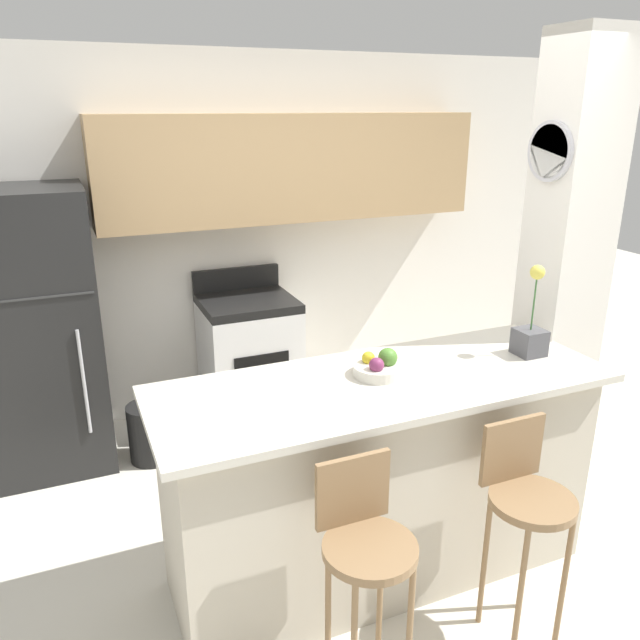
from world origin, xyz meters
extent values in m
plane|color=beige|center=(0.00, 0.00, 0.00)|extent=(14.00, 14.00, 0.00)
cube|color=white|center=(0.00, 2.13, 1.27)|extent=(5.60, 0.06, 2.55)
cube|color=tan|center=(0.30, 1.94, 1.77)|extent=(2.70, 0.32, 0.72)
cube|color=silver|center=(-0.11, 1.96, 1.55)|extent=(0.71, 0.28, 0.12)
cube|color=white|center=(1.21, 0.24, 1.27)|extent=(0.36, 0.32, 2.55)
cylinder|color=silver|center=(1.02, 0.24, 1.97)|extent=(0.02, 0.30, 0.30)
cylinder|color=white|center=(1.01, 0.24, 1.97)|extent=(0.01, 0.26, 0.26)
cube|color=beige|center=(0.00, 0.00, 0.49)|extent=(1.97, 0.63, 0.99)
cube|color=beige|center=(0.00, 0.00, 1.01)|extent=(2.09, 0.75, 0.04)
cube|color=black|center=(-1.47, 1.72, 0.59)|extent=(0.76, 0.69, 1.19)
cube|color=black|center=(-1.47, 1.72, 1.47)|extent=(0.76, 0.69, 0.56)
cube|color=#333333|center=(-1.47, 1.37, 1.19)|extent=(0.72, 0.01, 0.01)
cylinder|color=#B2B2B7|center=(-1.23, 1.36, 0.65)|extent=(0.02, 0.02, 0.65)
cube|color=white|center=(-0.11, 1.78, 0.43)|extent=(0.64, 0.59, 0.85)
cube|color=black|center=(-0.11, 1.78, 0.88)|extent=(0.64, 0.59, 0.06)
cube|color=black|center=(-0.11, 2.06, 0.99)|extent=(0.64, 0.04, 0.16)
cube|color=black|center=(-0.11, 1.49, 0.47)|extent=(0.38, 0.01, 0.27)
cylinder|color=olive|center=(-0.37, -0.60, 0.67)|extent=(0.35, 0.35, 0.03)
cube|color=olive|center=(-0.37, -0.45, 0.83)|extent=(0.30, 0.02, 0.28)
cylinder|color=olive|center=(-0.25, -0.71, 0.33)|extent=(0.02, 0.02, 0.66)
cylinder|color=olive|center=(-0.48, -0.48, 0.33)|extent=(0.02, 0.02, 0.66)
cylinder|color=olive|center=(-0.25, -0.48, 0.33)|extent=(0.02, 0.02, 0.66)
cylinder|color=olive|center=(0.37, -0.60, 0.67)|extent=(0.35, 0.35, 0.03)
cube|color=olive|center=(0.37, -0.45, 0.83)|extent=(0.30, 0.02, 0.28)
cylinder|color=olive|center=(0.25, -0.71, 0.33)|extent=(0.02, 0.02, 0.66)
cylinder|color=olive|center=(0.48, -0.71, 0.33)|extent=(0.02, 0.02, 0.66)
cylinder|color=olive|center=(0.25, -0.48, 0.33)|extent=(0.02, 0.02, 0.66)
cylinder|color=olive|center=(0.48, -0.48, 0.33)|extent=(0.02, 0.02, 0.66)
cube|color=#4C4C51|center=(0.80, -0.01, 1.09)|extent=(0.13, 0.13, 0.13)
cylinder|color=#386633|center=(0.80, -0.01, 1.29)|extent=(0.01, 0.01, 0.27)
sphere|color=#DBCC4C|center=(0.80, -0.01, 1.44)|extent=(0.07, 0.07, 0.07)
cylinder|color=silver|center=(0.00, 0.06, 1.05)|extent=(0.23, 0.23, 0.05)
sphere|color=#4C7F2D|center=(0.05, 0.06, 1.10)|extent=(0.09, 0.09, 0.09)
sphere|color=gold|center=(-0.03, 0.11, 1.09)|extent=(0.06, 0.06, 0.06)
sphere|color=#7A2D56|center=(-0.03, 0.02, 1.10)|extent=(0.07, 0.07, 0.07)
cylinder|color=black|center=(-0.88, 1.48, 0.19)|extent=(0.28, 0.28, 0.38)
camera|label=1|loc=(-1.26, -2.23, 2.18)|focal=35.00mm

